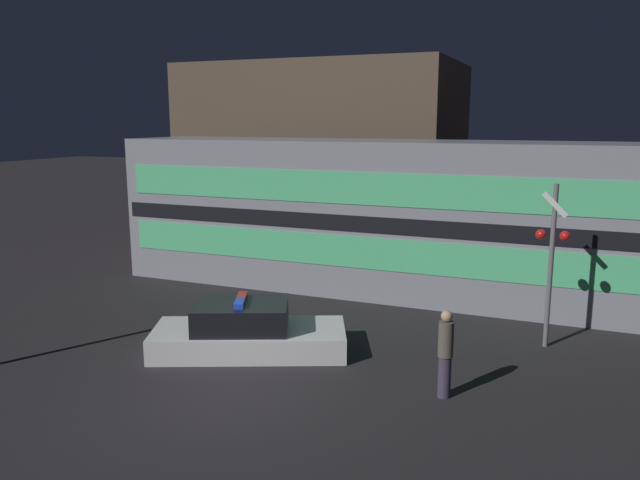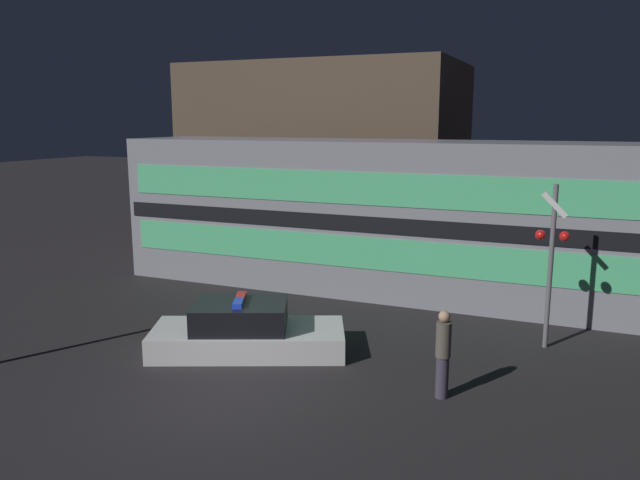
{
  "view_description": "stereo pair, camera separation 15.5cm",
  "coord_description": "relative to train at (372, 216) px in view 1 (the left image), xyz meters",
  "views": [
    {
      "loc": [
        5.87,
        -9.54,
        5.12
      ],
      "look_at": [
        -0.25,
        5.2,
        2.03
      ],
      "focal_mm": 35.0,
      "sensor_mm": 36.0,
      "label": 1
    },
    {
      "loc": [
        6.01,
        -9.48,
        5.12
      ],
      "look_at": [
        -0.25,
        5.2,
        2.03
      ],
      "focal_mm": 35.0,
      "sensor_mm": 36.0,
      "label": 2
    }
  ],
  "objects": [
    {
      "name": "train",
      "position": [
        0.0,
        0.0,
        0.0
      ],
      "size": [
        15.71,
        3.19,
        4.52
      ],
      "color": "gray",
      "rests_on": "ground_plane"
    },
    {
      "name": "crossing_signal_near",
      "position": [
        5.26,
        -3.35,
        -0.1
      ],
      "size": [
        0.73,
        0.29,
        3.74
      ],
      "color": "slate",
      "rests_on": "ground_plane"
    },
    {
      "name": "pedestrian",
      "position": [
        3.65,
        -6.85,
        -1.39
      ],
      "size": [
        0.28,
        0.28,
        1.69
      ],
      "color": "#3F384C",
      "rests_on": "ground_plane"
    },
    {
      "name": "police_car",
      "position": [
        -0.9,
        -6.22,
        -1.8
      ],
      "size": [
        4.61,
        3.3,
        1.26
      ],
      "rotation": [
        0.0,
        0.0,
        0.41
      ],
      "color": "silver",
      "rests_on": "ground_plane"
    },
    {
      "name": "ground_plane",
      "position": [
        -0.18,
        -8.31,
        -2.26
      ],
      "size": [
        120.0,
        120.0,
        0.0
      ],
      "primitive_type": "plane",
      "color": "#262326"
    },
    {
      "name": "building_left",
      "position": [
        -4.47,
        7.21,
        1.43
      ],
      "size": [
        11.03,
        6.75,
        7.38
      ],
      "color": "brown",
      "rests_on": "ground_plane"
    }
  ]
}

